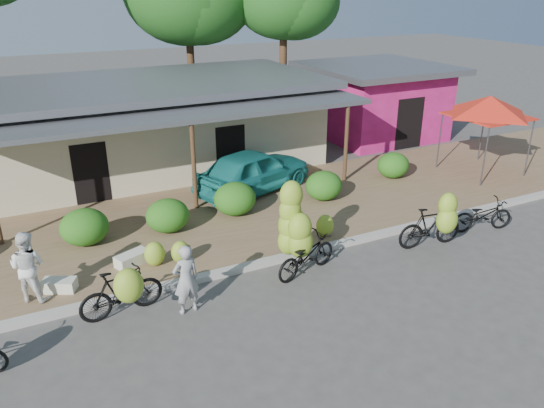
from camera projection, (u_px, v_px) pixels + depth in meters
The scene contains 23 objects.
ground at pixel (287, 309), 11.83m from camera, with size 100.00×100.00×0.00m, color #494643.
sidewalk at pixel (209, 222), 15.92m from camera, with size 60.00×6.00×0.12m, color #89674A.
curb at pixel (250, 266), 13.44m from camera, with size 60.00×0.25×0.15m, color #A8A399.
shop_main at pixel (152, 124), 20.16m from camera, with size 13.00×8.50×3.35m.
shop_pink at pixel (375, 100), 24.56m from camera, with size 6.00×6.00×3.25m.
hedge_1 at pixel (84, 227), 14.29m from camera, with size 1.30×1.17×1.01m, color #1B5212.
hedge_2 at pixel (168, 216), 15.05m from camera, with size 1.24×1.12×0.97m, color #1B5212.
hedge_3 at pixel (235, 199), 16.14m from camera, with size 1.31×1.18×1.02m, color #1B5212.
hedge_4 at pixel (324, 186), 17.26m from camera, with size 1.23×1.11×0.96m, color #1B5212.
hedge_5 at pixel (393, 165), 19.22m from camera, with size 1.19×1.07×0.93m, color #1B5212.
red_canopy at pixel (489, 106), 19.02m from camera, with size 3.50×3.50×2.86m.
bike_left at pixel (122, 291), 11.31m from camera, with size 1.89×1.26×1.44m.
bike_center at pixel (299, 238), 13.09m from camera, with size 2.02×1.45×2.32m.
bike_right at pixel (434, 224), 14.23m from camera, with size 1.98×1.30×1.80m.
bike_far_right at pixel (483, 215), 15.38m from camera, with size 1.93×1.09×0.96m.
loose_banana_a at pixel (155, 254), 13.28m from camera, with size 0.52×0.44×0.65m, color #9AC731.
loose_banana_b at pixel (180, 252), 13.42m from camera, with size 0.48×0.41×0.60m, color #9AC731.
loose_banana_c at pixel (325, 226), 14.81m from camera, with size 0.52×0.44×0.64m, color #9AC731.
sack_near at pixel (132, 259), 13.40m from camera, with size 0.85×0.40×0.30m, color beige.
sack_far at pixel (59, 285), 12.26m from camera, with size 0.75×0.38×0.28m, color beige.
vendor at pixel (186, 279), 11.42m from camera, with size 0.59×0.39×1.63m, color #959595.
bystander at pixel (28, 266), 11.67m from camera, with size 0.81×0.63×1.67m, color white.
teal_van at pixel (253, 170), 17.86m from camera, with size 1.75×4.34×1.48m, color #1A7672.
Camera 1 is at (-4.77, -8.78, 6.76)m, focal length 35.00 mm.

